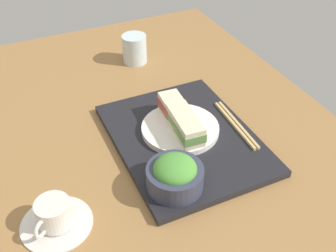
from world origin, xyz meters
TOP-DOWN VIEW (x-y plane):
  - ground_plane at (0.00, 0.00)cm, footprint 140.00×100.00cm
  - serving_tray at (-4.13, -6.97)cm, footprint 43.43×33.59cm
  - sandwich_plate at (-1.92, -6.96)cm, footprint 19.92×19.92cm
  - sandwich_near at (-7.82, -6.57)cm, footprint 7.68×6.15cm
  - sandwich_middle at (-1.92, -6.96)cm, footprint 7.95×6.12cm
  - sandwich_far at (3.99, -7.35)cm, footprint 8.07×6.16cm
  - salad_bowl at (-18.55, 2.54)cm, footprint 12.59×12.59cm
  - chopsticks_pair at (-6.09, -21.17)cm, footprint 20.72×2.79cm
  - coffee_cup at (-16.60, 28.57)cm, footprint 14.86×14.86cm
  - drinking_glass at (39.37, -10.49)cm, footprint 7.98×7.98cm

SIDE VIEW (x-z plane):
  - ground_plane at x=0.00cm, z-range -3.00..0.00cm
  - serving_tray at x=-4.13cm, z-range 0.00..1.86cm
  - chopsticks_pair at x=-6.09cm, z-range 1.86..2.56cm
  - coffee_cup at x=-16.60cm, z-range -0.66..5.86cm
  - sandwich_plate at x=-1.92cm, z-range 1.86..3.37cm
  - drinking_glass at x=39.37cm, z-range 0.00..9.26cm
  - salad_bowl at x=-18.55cm, z-range 1.50..9.24cm
  - sandwich_far at x=3.99cm, z-range 3.37..8.46cm
  - sandwich_near at x=-7.82cm, z-range 3.37..8.64cm
  - sandwich_middle at x=-1.92cm, z-range 3.37..8.73cm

